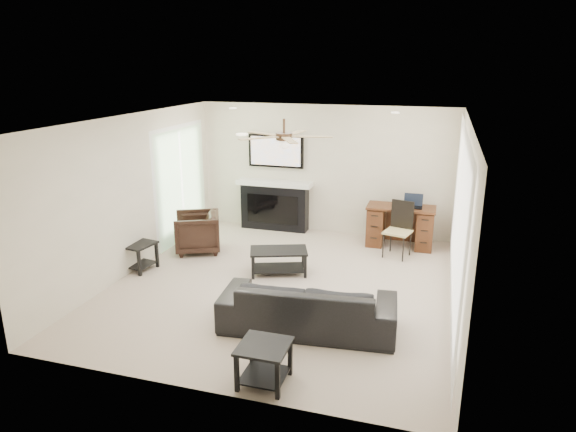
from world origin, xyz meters
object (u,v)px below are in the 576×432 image
at_px(sofa, 308,306).
at_px(fireplace_unit, 274,183).
at_px(armchair, 197,232).
at_px(desk, 400,226).
at_px(coffee_table, 279,262).

distance_m(sofa, fireplace_unit, 4.17).
distance_m(sofa, armchair, 3.37).
height_order(armchair, fireplace_unit, fireplace_unit).
bearing_deg(fireplace_unit, desk, -6.95).
relative_size(sofa, armchair, 2.82).
bearing_deg(sofa, fireplace_unit, -71.24).
height_order(sofa, fireplace_unit, fireplace_unit).
bearing_deg(armchair, sofa, 25.76).
relative_size(fireplace_unit, desk, 1.57).
bearing_deg(armchair, fireplace_unit, 125.55).
bearing_deg(sofa, desk, -109.01).
xyz_separation_m(sofa, coffee_table, (-0.90, 1.60, -0.12)).
xyz_separation_m(armchair, coffee_table, (1.70, -0.55, -0.15)).
relative_size(armchair, coffee_table, 0.87).
height_order(sofa, coffee_table, sofa).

